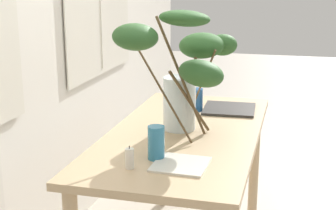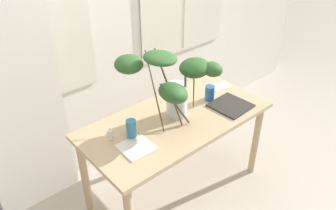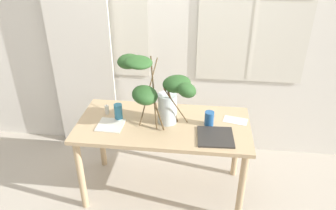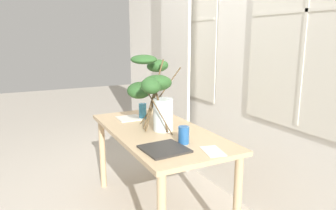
{
  "view_description": "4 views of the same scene",
  "coord_description": "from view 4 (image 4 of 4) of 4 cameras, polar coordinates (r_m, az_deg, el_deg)",
  "views": [
    {
      "loc": [
        -2.24,
        -0.51,
        1.47
      ],
      "look_at": [
        -0.01,
        0.08,
        0.86
      ],
      "focal_mm": 53.56,
      "sensor_mm": 36.0,
      "label": 1
    },
    {
      "loc": [
        -1.42,
        -1.54,
        2.17
      ],
      "look_at": [
        -0.02,
        0.07,
        0.82
      ],
      "focal_mm": 36.46,
      "sensor_mm": 36.0,
      "label": 2
    },
    {
      "loc": [
        0.31,
        -2.29,
        2.2
      ],
      "look_at": [
        0.03,
        0.05,
        0.88
      ],
      "focal_mm": 34.94,
      "sensor_mm": 36.0,
      "label": 3
    },
    {
      "loc": [
        2.17,
        -1.02,
        1.46
      ],
      "look_at": [
        0.03,
        0.08,
        0.93
      ],
      "focal_mm": 33.11,
      "sensor_mm": 36.0,
      "label": 4
    }
  ],
  "objects": [
    {
      "name": "back_wall_with_windows",
      "position": [
        2.82,
        12.97,
        12.57
      ],
      "size": [
        5.15,
        0.14,
        2.96
      ],
      "color": "silver",
      "rests_on": "ground"
    },
    {
      "name": "curtain_sheer_side",
      "position": [
        3.5,
        1.26,
        8.58
      ],
      "size": [
        0.63,
        0.03,
        2.46
      ],
      "primitive_type": "cube",
      "color": "silver",
      "rests_on": "ground"
    },
    {
      "name": "dining_table",
      "position": [
        2.54,
        -1.86,
        -6.65
      ],
      "size": [
        1.45,
        0.7,
        0.73
      ],
      "color": "tan",
      "rests_on": "ground"
    },
    {
      "name": "vase_with_branches",
      "position": [
        2.46,
        -2.62,
        2.98
      ],
      "size": [
        0.73,
        0.52,
        0.6
      ],
      "color": "silver",
      "rests_on": "dining_table"
    },
    {
      "name": "drinking_glass_blue_left",
      "position": [
        2.84,
        -4.69,
        -1.1
      ],
      "size": [
        0.07,
        0.07,
        0.14
      ],
      "primitive_type": "cylinder",
      "color": "teal",
      "rests_on": "dining_table"
    },
    {
      "name": "drinking_glass_blue_right",
      "position": [
        2.18,
        2.91,
        -5.54
      ],
      "size": [
        0.08,
        0.08,
        0.12
      ],
      "primitive_type": "cylinder",
      "color": "#235693",
      "rests_on": "dining_table"
    },
    {
      "name": "plate_square_left",
      "position": [
        2.86,
        -7.08,
        -2.43
      ],
      "size": [
        0.22,
        0.22,
        0.01
      ],
      "primitive_type": "cube",
      "rotation": [
        0.0,
        0.0,
        -0.03
      ],
      "color": "silver",
      "rests_on": "dining_table"
    },
    {
      "name": "plate_square_right",
      "position": [
        2.07,
        -0.7,
        -8.08
      ],
      "size": [
        0.29,
        0.29,
        0.01
      ],
      "primitive_type": "cube",
      "rotation": [
        0.0,
        0.0,
        0.05
      ],
      "color": "#2D2B28",
      "rests_on": "dining_table"
    },
    {
      "name": "napkin_folded",
      "position": [
        2.07,
        8.27,
        -8.4
      ],
      "size": [
        0.22,
        0.16,
        0.0
      ],
      "primitive_type": "cube",
      "rotation": [
        0.0,
        0.0,
        -0.23
      ],
      "color": "silver",
      "rests_on": "dining_table"
    },
    {
      "name": "pillar_candle",
      "position": [
        2.99,
        -4.3,
        -1.01
      ],
      "size": [
        0.04,
        0.04,
        0.09
      ],
      "color": "silver",
      "rests_on": "dining_table"
    }
  ]
}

